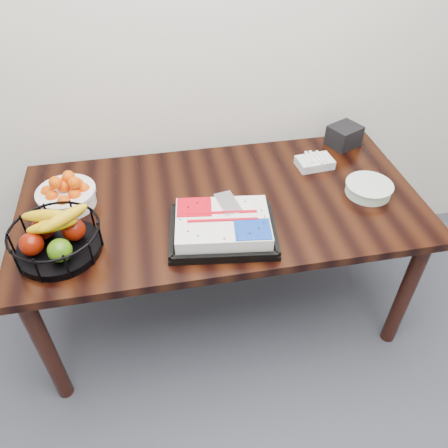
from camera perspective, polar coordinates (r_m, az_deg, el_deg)
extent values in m
plane|color=white|center=(2.13, -3.14, 24.43)|extent=(5.00, 0.00, 5.00)
cube|color=black|center=(1.98, -0.38, 2.65)|extent=(1.80, 0.90, 0.04)
cylinder|color=black|center=(2.06, -22.17, -14.95)|extent=(0.07, 0.07, 0.71)
cylinder|color=black|center=(2.55, -20.41, -1.12)|extent=(0.07, 0.07, 0.71)
cylinder|color=black|center=(2.27, 22.59, -8.36)|extent=(0.07, 0.07, 0.71)
cylinder|color=black|center=(2.72, 15.47, 3.20)|extent=(0.07, 0.07, 0.71)
cube|color=black|center=(1.79, -0.18, -1.07)|extent=(0.47, 0.39, 0.02)
cube|color=white|center=(1.77, -0.18, -0.05)|extent=(0.41, 0.33, 0.07)
cube|color=red|center=(1.79, -4.19, 1.91)|extent=(0.16, 0.14, 0.00)
cube|color=#0E36A0|center=(1.71, 4.01, -0.35)|extent=(0.16, 0.14, 0.00)
cube|color=silver|center=(1.82, 0.15, 2.83)|extent=(0.10, 0.16, 0.00)
cylinder|color=white|center=(2.04, -19.77, 3.24)|extent=(0.24, 0.24, 0.08)
cylinder|color=white|center=(2.02, -19.98, 3.98)|extent=(0.26, 0.26, 0.01)
cylinder|color=black|center=(1.83, -20.67, -3.01)|extent=(0.32, 0.32, 0.03)
torus|color=black|center=(1.77, -21.41, -0.75)|extent=(0.35, 0.35, 0.01)
cylinder|color=white|center=(2.10, 18.34, 4.35)|extent=(0.20, 0.20, 0.05)
cylinder|color=white|center=(2.09, 18.49, 4.92)|extent=(0.21, 0.21, 0.01)
cube|color=silver|center=(2.23, 11.75, 7.87)|extent=(0.18, 0.13, 0.04)
cube|color=black|center=(2.42, 15.41, 11.05)|extent=(0.19, 0.18, 0.11)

